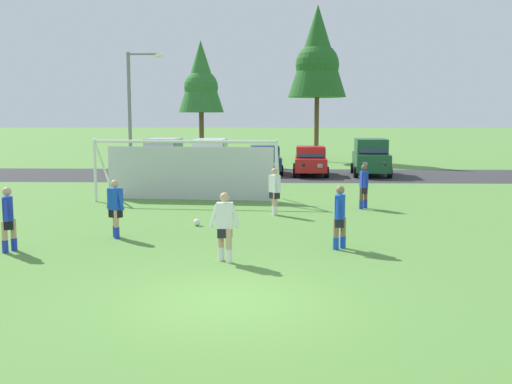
{
  "coord_description": "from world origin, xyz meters",
  "views": [
    {
      "loc": [
        0.87,
        -10.46,
        3.33
      ],
      "look_at": [
        0.25,
        8.04,
        1.01
      ],
      "focal_mm": 41.15,
      "sensor_mm": 36.0,
      "label": 1
    }
  ],
  "objects": [
    {
      "name": "player_trailing_back",
      "position": [
        2.53,
        4.4,
        0.82
      ],
      "size": [
        0.35,
        0.72,
        1.64
      ],
      "color": "#936B4C",
      "rests_on": "ground"
    },
    {
      "name": "tree_left_edge",
      "position": [
        -4.78,
        34.24,
        6.3
      ],
      "size": [
        3.44,
        3.44,
        9.18
      ],
      "color": "brown",
      "rests_on": "ground"
    },
    {
      "name": "player_striker_near",
      "position": [
        -3.62,
        5.65,
        0.82
      ],
      "size": [
        0.64,
        0.51,
        1.64
      ],
      "color": "tan",
      "rests_on": "ground"
    },
    {
      "name": "player_winger_left",
      "position": [
        0.84,
        9.72,
        0.82
      ],
      "size": [
        0.45,
        0.69,
        1.64
      ],
      "color": "tan",
      "rests_on": "ground"
    },
    {
      "name": "parked_car_slot_center_right",
      "position": [
        6.5,
        24.32,
        1.11
      ],
      "size": [
        2.37,
        4.72,
        2.16
      ],
      "color": "#194C2D",
      "rests_on": "ground"
    },
    {
      "name": "street_lamp",
      "position": [
        -6.55,
        20.07,
        3.5
      ],
      "size": [
        2.0,
        0.32,
        6.74
      ],
      "color": "slate",
      "rests_on": "ground"
    },
    {
      "name": "tree_mid_left",
      "position": [
        4.09,
        35.97,
        8.29
      ],
      "size": [
        4.52,
        4.52,
        12.05
      ],
      "color": "brown",
      "rests_on": "ground"
    },
    {
      "name": "player_winger_right",
      "position": [
        4.16,
        11.3,
        0.82
      ],
      "size": [
        0.34,
        0.74,
        1.64
      ],
      "color": "brown",
      "rests_on": "ground"
    },
    {
      "name": "parked_car_slot_center",
      "position": [
        2.93,
        24.16,
        0.88
      ],
      "size": [
        2.15,
        4.26,
        1.72
      ],
      "color": "red",
      "rests_on": "ground"
    },
    {
      "name": "parked_car_slot_center_left",
      "position": [
        0.22,
        25.06,
        0.88
      ],
      "size": [
        2.24,
        4.3,
        1.72
      ],
      "color": "navy",
      "rests_on": "ground"
    },
    {
      "name": "ground_plane",
      "position": [
        0.0,
        15.0,
        0.0
      ],
      "size": [
        400.0,
        400.0,
        0.0
      ],
      "primitive_type": "plane",
      "color": "#598C3D"
    },
    {
      "name": "player_midfield_center",
      "position": [
        -0.31,
        2.95,
        0.82
      ],
      "size": [
        0.73,
        0.35,
        1.64
      ],
      "color": "tan",
      "rests_on": "ground"
    },
    {
      "name": "parked_car_slot_left",
      "position": [
        -2.95,
        23.71,
        1.11
      ],
      "size": [
        2.16,
        4.61,
        2.16
      ],
      "color": "silver",
      "rests_on": "ground"
    },
    {
      "name": "parked_car_slot_far_left",
      "position": [
        -5.87,
        24.59,
        1.11
      ],
      "size": [
        2.29,
        4.68,
        2.16
      ],
      "color": "#B2B2BC",
      "rests_on": "ground"
    },
    {
      "name": "soccer_goal",
      "position": [
        -2.69,
        13.32,
        1.29
      ],
      "size": [
        7.55,
        2.54,
        2.57
      ],
      "color": "white",
      "rests_on": "ground"
    },
    {
      "name": "soccer_ball",
      "position": [
        -1.58,
        7.55,
        0.11
      ],
      "size": [
        0.22,
        0.22,
        0.22
      ],
      "color": "white",
      "rests_on": "ground"
    },
    {
      "name": "parking_lot_strip",
      "position": [
        0.0,
        24.24,
        0.0
      ],
      "size": [
        52.0,
        8.4,
        0.01
      ],
      "primitive_type": "cube",
      "color": "#333335",
      "rests_on": "ground"
    },
    {
      "name": "player_defender_far",
      "position": [
        -5.83,
        3.81,
        0.82
      ],
      "size": [
        0.37,
        0.74,
        1.64
      ],
      "color": "tan",
      "rests_on": "ground"
    }
  ]
}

